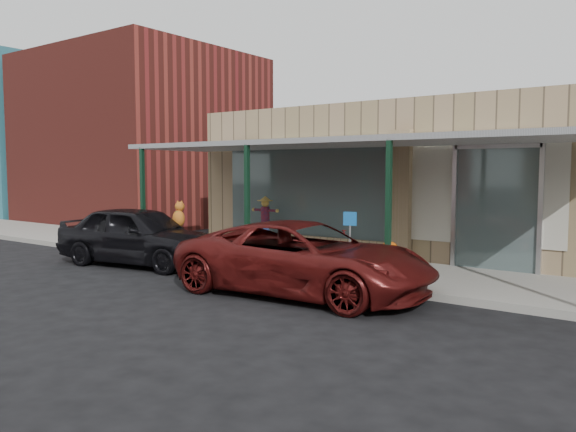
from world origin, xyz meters
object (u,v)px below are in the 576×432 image
Objects in this scene: barrel_pumpkin at (389,262)px; car_maroon at (304,258)px; barrel_scarecrow at (265,232)px; handicap_sign at (350,235)px; parked_sedan at (140,235)px.

car_maroon reaches higher than barrel_pumpkin.
barrel_pumpkin is at bearing -9.99° from barrel_scarecrow.
car_maroon is at bearing -111.39° from handicap_sign.
barrel_scarecrow is at bearing 141.62° from handicap_sign.
car_maroon is (5.29, -0.34, -0.06)m from parked_sedan.
car_maroon is at bearing -102.18° from parked_sedan.
handicap_sign is (-0.52, -0.82, 0.62)m from barrel_pumpkin.
handicap_sign is at bearing -122.49° from barrel_pumpkin.
barrel_scarecrow is 1.11× the size of handicap_sign.
barrel_scarecrow is 4.54m from barrel_pumpkin.
barrel_scarecrow is 4.36m from handicap_sign.
barrel_pumpkin is at bearing -81.83° from parked_sedan.
barrel_pumpkin is (4.37, -1.19, -0.25)m from barrel_scarecrow.
parked_sedan is (-1.69, -3.01, 0.09)m from barrel_scarecrow.
barrel_scarecrow is 1.86× the size of barrel_pumpkin.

